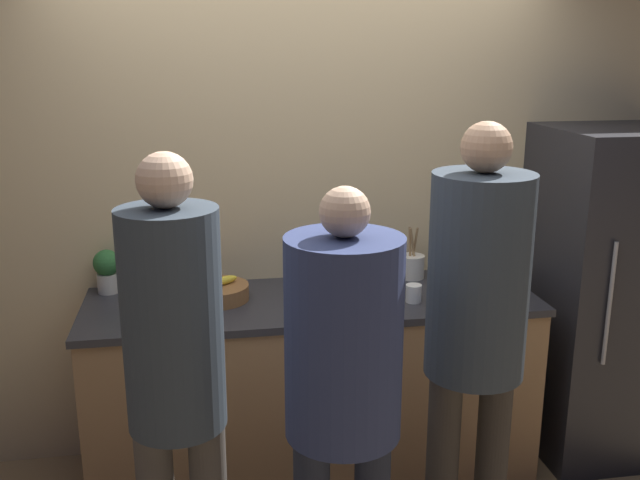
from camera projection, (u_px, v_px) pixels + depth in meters
name	position (u px, v px, depth m)	size (l,w,h in m)	color
wall_back	(301.00, 207.00, 3.68)	(5.20, 0.06, 2.60)	#D6BC8C
counter	(312.00, 384.00, 3.56)	(2.16, 0.73, 0.93)	#9E754C
refrigerator	(608.00, 294.00, 3.70)	(0.73, 0.71, 1.72)	#232328
person_left	(175.00, 370.00, 2.38)	(0.33, 0.33, 1.79)	#4C4742
person_center	(343.00, 373.00, 2.42)	(0.40, 0.40, 1.68)	#232838
person_right	(476.00, 314.00, 2.69)	(0.38, 0.38, 1.85)	#38332D
fruit_bowl	(216.00, 292.00, 3.40)	(0.31, 0.31, 0.11)	brown
utensil_crock	(412.00, 266.00, 3.71)	(0.13, 0.13, 0.27)	silver
bottle_dark	(144.00, 280.00, 3.48)	(0.06, 0.06, 0.17)	#333338
cup_white	(414.00, 293.00, 3.37)	(0.07, 0.07, 0.08)	white
cup_yellow	(454.00, 267.00, 3.76)	(0.07, 0.07, 0.08)	gold
potted_plant	(107.00, 269.00, 3.48)	(0.13, 0.13, 0.22)	beige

